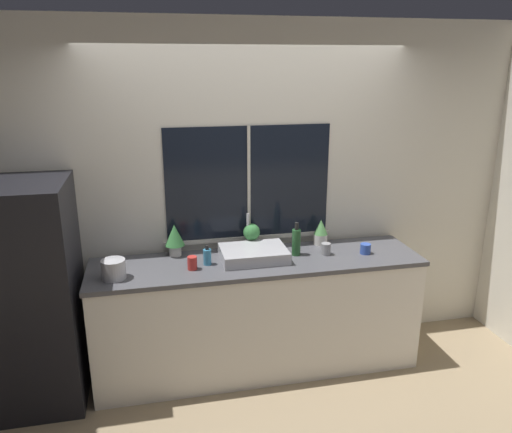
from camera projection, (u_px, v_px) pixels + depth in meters
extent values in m
plane|color=#937F60|center=(266.00, 388.00, 3.80)|extent=(14.00, 14.00, 0.00)
cube|color=silver|center=(248.00, 194.00, 4.03)|extent=(8.00, 0.06, 2.70)
cube|color=black|center=(249.00, 183.00, 3.96)|extent=(1.32, 0.01, 0.90)
cube|color=beige|center=(249.00, 183.00, 3.96)|extent=(0.02, 0.01, 0.90)
cube|color=beige|center=(249.00, 238.00, 4.10)|extent=(1.38, 0.04, 0.03)
cube|color=silver|center=(442.00, 163.00, 5.26)|extent=(0.06, 7.00, 2.70)
cube|color=white|center=(258.00, 316.00, 3.95)|extent=(2.51, 0.61, 0.89)
cube|color=#4C4C51|center=(258.00, 262.00, 3.81)|extent=(2.53, 0.63, 0.03)
cube|color=black|center=(29.00, 296.00, 3.49)|extent=(0.66, 0.70, 1.62)
cube|color=#ADADB2|center=(254.00, 254.00, 3.81)|extent=(0.50, 0.36, 0.09)
cylinder|color=#B7B7BC|center=(248.00, 248.00, 4.02)|extent=(0.04, 0.04, 0.03)
cylinder|color=#B7B7BC|center=(248.00, 230.00, 3.97)|extent=(0.02, 0.02, 0.28)
cylinder|color=silver|center=(175.00, 250.00, 3.89)|extent=(0.09, 0.09, 0.09)
cone|color=#387A3D|center=(175.00, 235.00, 3.85)|extent=(0.15, 0.15, 0.17)
cylinder|color=silver|center=(252.00, 245.00, 4.01)|extent=(0.13, 0.13, 0.08)
sphere|color=#387A3D|center=(252.00, 232.00, 3.98)|extent=(0.13, 0.13, 0.13)
cylinder|color=silver|center=(320.00, 239.00, 4.13)|extent=(0.11, 0.11, 0.09)
cone|color=#569951|center=(321.00, 227.00, 4.10)|extent=(0.11, 0.11, 0.12)
cylinder|color=teal|center=(207.00, 257.00, 3.71)|extent=(0.06, 0.06, 0.12)
cylinder|color=black|center=(207.00, 247.00, 3.68)|extent=(0.03, 0.03, 0.03)
cylinder|color=#235128|center=(296.00, 242.00, 3.88)|extent=(0.07, 0.07, 0.21)
cylinder|color=black|center=(297.00, 226.00, 3.84)|extent=(0.03, 0.03, 0.06)
cylinder|color=#3351AD|center=(365.00, 249.00, 3.93)|extent=(0.08, 0.08, 0.08)
cylinder|color=#B72D28|center=(192.00, 263.00, 3.62)|extent=(0.07, 0.07, 0.10)
cylinder|color=gray|center=(326.00, 249.00, 3.90)|extent=(0.07, 0.07, 0.09)
cylinder|color=#B2B2B7|center=(114.00, 269.00, 3.46)|extent=(0.17, 0.17, 0.14)
cone|color=#B2B2B7|center=(113.00, 259.00, 3.44)|extent=(0.14, 0.14, 0.02)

